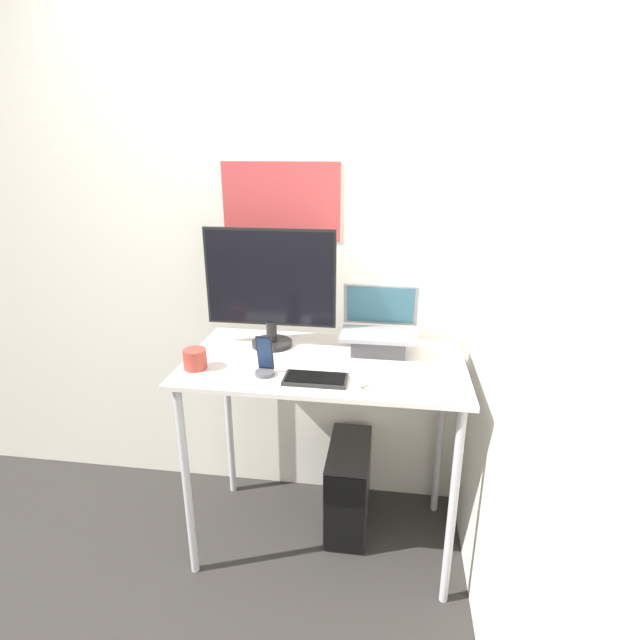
{
  "coord_description": "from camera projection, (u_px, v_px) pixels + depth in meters",
  "views": [
    {
      "loc": [
        0.26,
        -1.58,
        1.77
      ],
      "look_at": [
        -0.02,
        0.32,
        1.1
      ],
      "focal_mm": 28.0,
      "sensor_mm": 36.0,
      "label": 1
    }
  ],
  "objects": [
    {
      "name": "computer_tower",
      "position": [
        348.0,
        486.0,
        2.43
      ],
      "size": [
        0.19,
        0.43,
        0.43
      ],
      "color": "black",
      "rests_on": "ground_plane"
    },
    {
      "name": "cell_phone",
      "position": [
        265.0,
        364.0,
        1.95
      ],
      "size": [
        0.08,
        0.08,
        0.16
      ],
      "color": "#4C4C51",
      "rests_on": "desk"
    },
    {
      "name": "mouse",
      "position": [
        362.0,
        382.0,
        1.87
      ],
      "size": [
        0.04,
        0.06,
        0.03
      ],
      "color": "white",
      "rests_on": "desk"
    },
    {
      "name": "monitor",
      "position": [
        270.0,
        287.0,
        2.17
      ],
      "size": [
        0.58,
        0.18,
        0.53
      ],
      "color": "black",
      "rests_on": "desk"
    },
    {
      "name": "keyboard",
      "position": [
        316.0,
        379.0,
        1.91
      ],
      "size": [
        0.24,
        0.12,
        0.02
      ],
      "color": "black",
      "rests_on": "desk"
    },
    {
      "name": "wall_back",
      "position": [
        336.0,
        253.0,
        2.35
      ],
      "size": [
        6.0,
        0.06,
        2.6
      ],
      "color": "silver",
      "rests_on": "ground_plane"
    },
    {
      "name": "wall_side_right",
      "position": [
        520.0,
        305.0,
        1.58
      ],
      "size": [
        0.05,
        6.0,
        2.6
      ],
      "color": "silver",
      "rests_on": "ground_plane"
    },
    {
      "name": "laptop",
      "position": [
        379.0,
        335.0,
        2.16
      ],
      "size": [
        0.33,
        0.23,
        0.28
      ],
      "color": "#4C4C51",
      "rests_on": "desk"
    },
    {
      "name": "mug",
      "position": [
        195.0,
        359.0,
        2.01
      ],
      "size": [
        0.09,
        0.09,
        0.08
      ],
      "color": "#9E382D",
      "rests_on": "desk"
    },
    {
      "name": "desk",
      "position": [
        324.0,
        384.0,
        2.13
      ],
      "size": [
        1.17,
        0.65,
        0.92
      ],
      "color": "beige",
      "rests_on": "ground_plane"
    },
    {
      "name": "ground_plane",
      "position": [
        313.0,
        593.0,
        2.09
      ],
      "size": [
        12.0,
        12.0,
        0.0
      ],
      "primitive_type": "plane",
      "color": "#2D2B28"
    }
  ]
}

